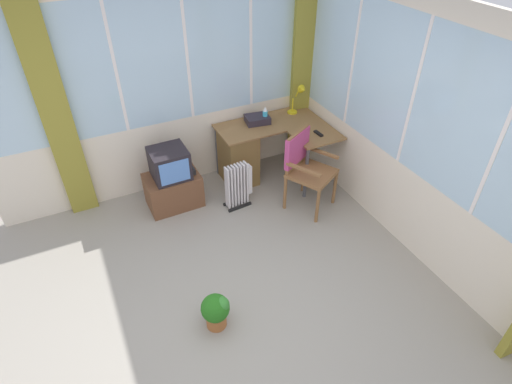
% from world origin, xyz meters
% --- Properties ---
extents(ground, '(4.98, 5.72, 0.06)m').
position_xyz_m(ground, '(0.00, 0.00, -0.03)').
color(ground, gray).
extents(north_window_panel, '(3.98, 0.07, 2.52)m').
position_xyz_m(north_window_panel, '(0.00, 2.39, 1.26)').
color(north_window_panel, beige).
rests_on(north_window_panel, ground).
extents(east_window_panel, '(0.07, 4.72, 2.52)m').
position_xyz_m(east_window_panel, '(2.02, 0.00, 1.26)').
color(east_window_panel, beige).
rests_on(east_window_panel, ground).
extents(curtain_north_left, '(0.30, 0.07, 2.42)m').
position_xyz_m(curtain_north_left, '(-1.10, 2.31, 1.21)').
color(curtain_north_left, olive).
rests_on(curtain_north_left, ground).
extents(curtain_corner, '(0.31, 0.11, 2.42)m').
position_xyz_m(curtain_corner, '(1.89, 2.26, 1.21)').
color(curtain_corner, olive).
rests_on(curtain_corner, ground).
extents(desk, '(1.35, 1.04, 0.74)m').
position_xyz_m(desk, '(0.93, 2.04, 0.41)').
color(desk, olive).
rests_on(desk, ground).
extents(desk_lamp, '(0.22, 0.19, 0.40)m').
position_xyz_m(desk_lamp, '(1.79, 2.12, 1.00)').
color(desk_lamp, yellow).
rests_on(desk_lamp, desk).
extents(tv_remote, '(0.05, 0.15, 0.02)m').
position_xyz_m(tv_remote, '(1.71, 1.53, 0.75)').
color(tv_remote, black).
rests_on(tv_remote, desk).
extents(spray_bottle, '(0.06, 0.06, 0.22)m').
position_xyz_m(spray_bottle, '(1.26, 2.09, 0.85)').
color(spray_bottle, '#40BEE3').
rests_on(spray_bottle, desk).
extents(paper_tray, '(0.33, 0.27, 0.09)m').
position_xyz_m(paper_tray, '(1.17, 2.13, 0.79)').
color(paper_tray, '#2B252F').
rests_on(paper_tray, desk).
extents(wooden_armchair, '(0.65, 0.66, 0.97)m').
position_xyz_m(wooden_armchair, '(1.35, 1.27, 0.62)').
color(wooden_armchair, brown).
rests_on(wooden_armchair, ground).
extents(tv_on_stand, '(0.65, 0.45, 0.78)m').
position_xyz_m(tv_on_stand, '(-0.07, 1.92, 0.35)').
color(tv_on_stand, brown).
rests_on(tv_on_stand, ground).
extents(space_heater, '(0.36, 0.20, 0.59)m').
position_xyz_m(space_heater, '(0.64, 1.55, 0.30)').
color(space_heater, silver).
rests_on(space_heater, ground).
extents(potted_plant, '(0.26, 0.26, 0.36)m').
position_xyz_m(potted_plant, '(-0.25, 0.05, 0.21)').
color(potted_plant, '#A05B2D').
rests_on(potted_plant, ground).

